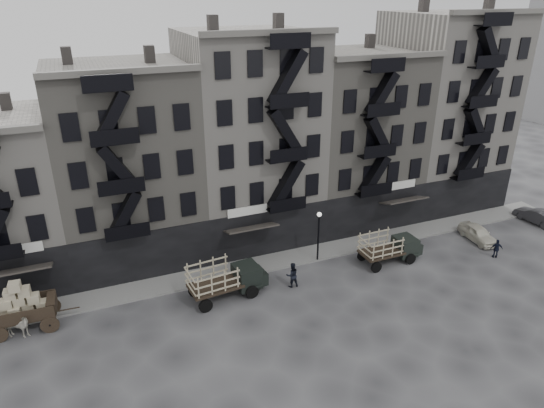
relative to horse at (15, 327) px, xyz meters
name	(u,v)px	position (x,y,z in m)	size (l,w,h in m)	color
ground	(297,286)	(18.50, -1.34, -0.84)	(140.00, 140.00, 0.00)	#38383A
sidewalk	(277,261)	(18.50, 2.41, -0.76)	(55.00, 2.50, 0.15)	slate
building_midwest	(127,165)	(8.50, 8.48, 6.67)	(10.00, 11.35, 16.20)	slate
building_center	(249,138)	(18.50, 8.48, 7.67)	(10.00, 11.35, 18.20)	#B0ABA2
building_mideast	(352,137)	(28.50, 8.48, 6.67)	(10.00, 11.35, 16.20)	slate
building_east	(443,111)	(38.50, 8.48, 8.17)	(10.00, 11.35, 19.20)	#B0ABA2
lamp_post	(319,230)	(21.50, 1.26, 1.95)	(0.36, 0.36, 4.28)	black
horse	(15,327)	(0.00, 0.00, 0.00)	(0.90, 1.98, 1.67)	beige
wagon	(19,302)	(0.38, 0.90, 1.13)	(4.17, 2.39, 3.44)	black
stake_truck_west	(225,277)	(13.32, -0.62, 0.75)	(5.70, 2.75, 2.77)	black
stake_truck_east	(390,245)	(26.65, -0.98, 0.62)	(5.13, 2.18, 2.56)	black
car_east	(478,233)	(35.85, -0.89, -0.17)	(1.57, 3.90, 1.33)	beige
car_far	(536,216)	(43.46, -0.20, -0.18)	(1.40, 4.00, 1.32)	#28272A
pedestrian_mid	(292,275)	(18.13, -1.25, 0.12)	(0.93, 0.72, 1.91)	black
policeman	(497,249)	(35.04, -3.71, -0.04)	(0.93, 0.39, 1.59)	black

